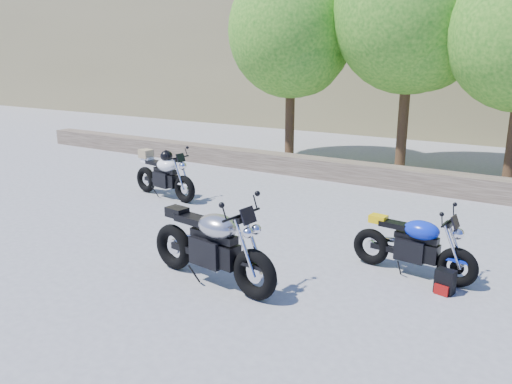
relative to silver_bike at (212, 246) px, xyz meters
The scene contains 8 objects.
ground 1.44m from the silver_bike, 126.65° to the left, with size 90.00×90.00×0.00m, color gray.
stone_wall 6.62m from the silver_bike, 96.89° to the left, with size 22.00×0.55×0.50m, color #4E4034.
tree_decid_left 9.33m from the silver_bike, 111.23° to the left, with size 3.67×3.67×5.62m.
tree_decid_mid 9.29m from the silver_bike, 89.25° to the left, with size 4.08×4.08×6.24m.
silver_bike is the anchor object (origin of this frame).
white_bike 4.65m from the silver_bike, 140.33° to the left, with size 1.94×0.61×1.07m.
blue_bike 2.85m from the silver_bike, 37.58° to the left, with size 1.82×0.58×0.91m.
backpack 3.13m from the silver_bike, 26.53° to the left, with size 0.27×0.24×0.33m.
Camera 1 is at (4.69, -6.12, 3.01)m, focal length 35.00 mm.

